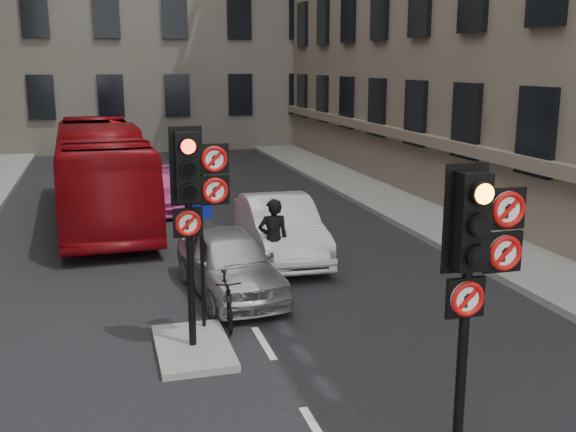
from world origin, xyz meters
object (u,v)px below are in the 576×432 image
car_white (280,228)px  info_sign (202,246)px  car_pink (163,190)px  car_silver (229,262)px  bus_red (101,172)px  motorcycle (226,300)px  signal_near (476,253)px  motorcyclist (273,240)px  signal_far (193,190)px

car_white → info_sign: info_sign is taller
car_white → car_pink: (-2.21, 6.54, -0.14)m
car_silver → car_white: size_ratio=0.88×
bus_red → info_sign: (1.60, -9.72, 0.13)m
bus_red → motorcycle: size_ratio=6.58×
car_pink → info_sign: info_sign is taller
bus_red → motorcycle: bearing=-79.9°
car_white → bus_red: 6.89m
signal_near → motorcyclist: (-0.48, 7.25, -1.67)m
signal_near → motorcycle: (-1.94, 5.01, -2.11)m
car_silver → motorcycle: car_silver is taller
signal_far → motorcyclist: signal_far is taller
signal_near → info_sign: 5.40m
car_pink → motorcycle: (0.14, -10.51, -0.12)m
car_silver → car_white: 2.86m
bus_red → motorcyclist: 8.04m
bus_red → info_sign: size_ratio=4.60×
signal_near → motorcycle: size_ratio=2.26×
bus_red → motorcyclist: (3.50, -7.21, -0.53)m
car_silver → bus_red: (-2.42, 7.79, 0.78)m
signal_far → info_sign: 1.36m
signal_near → motorcyclist: size_ratio=1.95×
info_sign → car_white: bearing=40.2°
car_white → bus_red: bus_red is taller
car_silver → car_pink: size_ratio=0.96×
signal_near → car_pink: bearing=97.6°
car_white → motorcyclist: bearing=-107.1°
signal_far → car_pink: (0.52, 11.51, -2.10)m
signal_far → motorcycle: bearing=56.6°
car_pink → motorcyclist: motorcyclist is taller
car_white → motorcyclist: (-0.61, -1.73, 0.17)m
motorcyclist → car_pink: bearing=-76.5°
car_pink → motorcyclist: (1.59, -8.27, 0.32)m
motorcyclist → signal_near: bearing=96.4°
signal_near → motorcyclist: bearing=93.8°
signal_near → car_white: signal_near is taller
car_silver → motorcycle: (-0.37, -1.66, -0.20)m
motorcycle → info_sign: bearing=-145.5°
info_sign → signal_near: bearing=-82.3°
motorcycle → car_pink: bearing=94.3°
motorcycle → motorcyclist: size_ratio=0.86×
signal_far → bus_red: size_ratio=0.34×
signal_near → car_silver: size_ratio=0.91×
car_white → car_pink: 6.90m
signal_far → car_white: signal_far is taller
car_silver → motorcyclist: size_ratio=2.16×
signal_far → bus_red: (-1.39, 10.46, -1.25)m
signal_near → info_sign: size_ratio=1.58×
signal_near → bus_red: bearing=105.4°
motorcycle → car_white: bearing=66.1°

